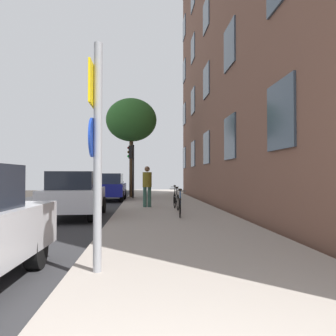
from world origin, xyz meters
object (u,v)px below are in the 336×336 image
(traffic_light, at_px, (131,161))
(bicycle_1, at_px, (176,201))
(car_2, at_px, (109,187))
(car_3, at_px, (111,184))
(pedestrian_0, at_px, (147,184))
(tree_near, at_px, (131,120))
(car_1, at_px, (75,194))
(sign_post, at_px, (96,142))
(bicycle_0, at_px, (180,205))
(bicycle_2, at_px, (175,196))

(traffic_light, relative_size, bicycle_1, 2.04)
(car_2, bearing_deg, car_3, 94.61)
(pedestrian_0, bearing_deg, car_2, 111.68)
(tree_near, bearing_deg, pedestrian_0, -82.72)
(traffic_light, xyz_separation_m, bicycle_1, (2.08, -7.58, -1.91))
(car_1, relative_size, car_3, 0.97)
(tree_near, height_order, pedestrian_0, tree_near)
(sign_post, relative_size, car_2, 0.80)
(car_3, bearing_deg, car_1, -88.93)
(sign_post, distance_m, pedestrian_0, 10.36)
(traffic_light, xyz_separation_m, tree_near, (-0.05, 1.10, 2.74))
(bicycle_0, xyz_separation_m, bicycle_1, (0.09, 2.38, -0.00))
(car_3, bearing_deg, bicycle_2, -69.42)
(tree_near, xyz_separation_m, car_3, (-1.94, 6.46, -4.29))
(car_1, bearing_deg, traffic_light, 79.55)
(sign_post, xyz_separation_m, car_1, (-1.75, 7.56, -1.11))
(sign_post, bearing_deg, car_3, 94.86)
(pedestrian_0, distance_m, car_1, 3.78)
(bicycle_1, height_order, pedestrian_0, pedestrian_0)
(bicycle_2, bearing_deg, car_2, 138.71)
(bicycle_1, relative_size, car_2, 0.40)
(bicycle_0, relative_size, bicycle_1, 1.02)
(traffic_light, relative_size, tree_near, 0.51)
(car_2, bearing_deg, sign_post, -85.01)
(pedestrian_0, bearing_deg, bicycle_2, 58.94)
(traffic_light, bearing_deg, sign_post, -89.77)
(pedestrian_0, height_order, car_2, pedestrian_0)
(tree_near, distance_m, car_3, 7.99)
(traffic_light, height_order, bicycle_2, traffic_light)
(bicycle_1, distance_m, car_2, 7.62)
(car_2, height_order, car_3, same)
(bicycle_1, relative_size, car_1, 0.37)
(car_3, bearing_deg, pedestrian_0, -78.25)
(bicycle_2, relative_size, car_2, 0.41)
(pedestrian_0, relative_size, car_3, 0.39)
(pedestrian_0, bearing_deg, bicycle_0, -73.22)
(car_3, bearing_deg, sign_post, -85.14)
(bicycle_1, bearing_deg, pedestrian_0, 134.27)
(car_1, bearing_deg, pedestrian_0, 46.58)
(traffic_light, relative_size, car_1, 0.75)
(tree_near, height_order, car_3, tree_near)
(pedestrian_0, relative_size, car_1, 0.40)
(bicycle_2, xyz_separation_m, car_3, (-4.34, 11.55, 0.37))
(bicycle_2, relative_size, car_3, 0.37)
(traffic_light, relative_size, bicycle_0, 1.99)
(car_1, distance_m, car_2, 8.35)
(bicycle_1, bearing_deg, bicycle_0, -92.22)
(bicycle_0, relative_size, car_1, 0.38)
(bicycle_0, xyz_separation_m, car_2, (-3.31, 9.19, 0.36))
(car_3, bearing_deg, bicycle_1, -74.94)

